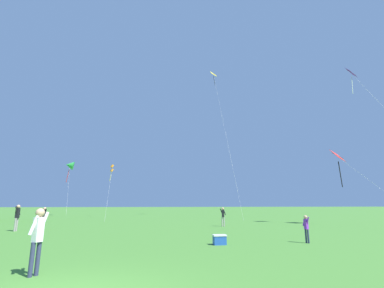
{
  "coord_description": "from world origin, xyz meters",
  "views": [
    {
      "loc": [
        1.44,
        -5.77,
        1.78
      ],
      "look_at": [
        7.92,
        29.44,
        9.74
      ],
      "focal_mm": 25.48,
      "sensor_mm": 36.0,
      "label": 1
    }
  ],
  "objects_px": {
    "kite_orange_box": "(112,169)",
    "person_foreground_watcher": "(223,215)",
    "kite_green_small": "(70,165)",
    "kite_purple_streamer": "(355,79)",
    "person_with_spool": "(44,216)",
    "person_near_tree": "(17,215)",
    "kite_yellow_diamond": "(215,82)",
    "person_in_red_shirt": "(38,235)",
    "person_child_small": "(306,226)",
    "kite_red_high": "(340,162)",
    "picnic_cooler": "(220,240)"
  },
  "relations": [
    {
      "from": "picnic_cooler",
      "to": "kite_green_small",
      "type": "bearing_deg",
      "value": 113.43
    },
    {
      "from": "kite_red_high",
      "to": "person_child_small",
      "type": "height_order",
      "value": "kite_red_high"
    },
    {
      "from": "person_near_tree",
      "to": "person_foreground_watcher",
      "type": "xyz_separation_m",
      "value": [
        15.08,
        1.46,
        -0.13
      ]
    },
    {
      "from": "kite_yellow_diamond",
      "to": "person_near_tree",
      "type": "xyz_separation_m",
      "value": [
        -19.78,
        -19.86,
        -20.74
      ]
    },
    {
      "from": "person_near_tree",
      "to": "kite_yellow_diamond",
      "type": "bearing_deg",
      "value": 45.12
    },
    {
      "from": "kite_red_high",
      "to": "person_child_small",
      "type": "xyz_separation_m",
      "value": [
        -10.27,
        -9.91,
        -4.87
      ]
    },
    {
      "from": "kite_green_small",
      "to": "kite_purple_streamer",
      "type": "height_order",
      "value": "kite_purple_streamer"
    },
    {
      "from": "kite_purple_streamer",
      "to": "person_child_small",
      "type": "bearing_deg",
      "value": -144.8
    },
    {
      "from": "person_near_tree",
      "to": "picnic_cooler",
      "type": "height_order",
      "value": "person_near_tree"
    },
    {
      "from": "kite_purple_streamer",
      "to": "picnic_cooler",
      "type": "distance_m",
      "value": 21.89
    },
    {
      "from": "person_with_spool",
      "to": "person_child_small",
      "type": "relative_size",
      "value": 1.24
    },
    {
      "from": "kite_green_small",
      "to": "person_child_small",
      "type": "distance_m",
      "value": 41.99
    },
    {
      "from": "kite_purple_streamer",
      "to": "person_with_spool",
      "type": "distance_m",
      "value": 28.99
    },
    {
      "from": "kite_orange_box",
      "to": "person_child_small",
      "type": "relative_size",
      "value": 9.63
    },
    {
      "from": "kite_red_high",
      "to": "person_child_small",
      "type": "bearing_deg",
      "value": -136.03
    },
    {
      "from": "kite_red_high",
      "to": "kite_orange_box",
      "type": "xyz_separation_m",
      "value": [
        -22.55,
        20.19,
        1.37
      ]
    },
    {
      "from": "person_foreground_watcher",
      "to": "person_near_tree",
      "type": "bearing_deg",
      "value": -174.46
    },
    {
      "from": "kite_purple_streamer",
      "to": "person_child_small",
      "type": "relative_size",
      "value": 11.6
    },
    {
      "from": "kite_yellow_diamond",
      "to": "person_foreground_watcher",
      "type": "relative_size",
      "value": 15.81
    },
    {
      "from": "person_foreground_watcher",
      "to": "kite_purple_streamer",
      "type": "bearing_deg",
      "value": -9.84
    },
    {
      "from": "person_near_tree",
      "to": "person_with_spool",
      "type": "relative_size",
      "value": 1.11
    },
    {
      "from": "kite_orange_box",
      "to": "person_child_small",
      "type": "height_order",
      "value": "kite_orange_box"
    },
    {
      "from": "person_foreground_watcher",
      "to": "person_with_spool",
      "type": "xyz_separation_m",
      "value": [
        -13.68,
        -0.5,
        0.03
      ]
    },
    {
      "from": "kite_green_small",
      "to": "person_in_red_shirt",
      "type": "bearing_deg",
      "value": -76.89
    },
    {
      "from": "person_in_red_shirt",
      "to": "kite_green_small",
      "type": "bearing_deg",
      "value": 103.11
    },
    {
      "from": "kite_purple_streamer",
      "to": "kite_yellow_diamond",
      "type": "distance_m",
      "value": 23.6
    },
    {
      "from": "kite_green_small",
      "to": "kite_purple_streamer",
      "type": "xyz_separation_m",
      "value": [
        31.34,
        -28.13,
        5.03
      ]
    },
    {
      "from": "picnic_cooler",
      "to": "person_foreground_watcher",
      "type": "bearing_deg",
      "value": 72.29
    },
    {
      "from": "person_in_red_shirt",
      "to": "person_with_spool",
      "type": "distance_m",
      "value": 14.67
    },
    {
      "from": "kite_green_small",
      "to": "kite_red_high",
      "type": "relative_size",
      "value": 1.27
    },
    {
      "from": "kite_green_small",
      "to": "person_child_small",
      "type": "bearing_deg",
      "value": -61.32
    },
    {
      "from": "kite_red_high",
      "to": "kite_yellow_diamond",
      "type": "relative_size",
      "value": 0.29
    },
    {
      "from": "kite_green_small",
      "to": "person_near_tree",
      "type": "height_order",
      "value": "kite_green_small"
    },
    {
      "from": "kite_orange_box",
      "to": "person_foreground_watcher",
      "type": "bearing_deg",
      "value": -60.36
    },
    {
      "from": "person_foreground_watcher",
      "to": "kite_yellow_diamond",
      "type": "bearing_deg",
      "value": 75.68
    },
    {
      "from": "person_with_spool",
      "to": "person_child_small",
      "type": "bearing_deg",
      "value": -33.68
    },
    {
      "from": "kite_purple_streamer",
      "to": "kite_orange_box",
      "type": "distance_m",
      "value": 32.99
    },
    {
      "from": "kite_purple_streamer",
      "to": "kite_yellow_diamond",
      "type": "relative_size",
      "value": 0.61
    },
    {
      "from": "kite_purple_streamer",
      "to": "person_foreground_watcher",
      "type": "relative_size",
      "value": 9.62
    },
    {
      "from": "kite_green_small",
      "to": "kite_red_high",
      "type": "xyz_separation_m",
      "value": [
        30.1,
        -26.34,
        -2.59
      ]
    },
    {
      "from": "kite_orange_box",
      "to": "person_foreground_watcher",
      "type": "xyz_separation_m",
      "value": [
        11.27,
        -19.81,
        -6.08
      ]
    },
    {
      "from": "person_foreground_watcher",
      "to": "person_with_spool",
      "type": "height_order",
      "value": "person_with_spool"
    },
    {
      "from": "person_in_red_shirt",
      "to": "person_with_spool",
      "type": "height_order",
      "value": "person_in_red_shirt"
    },
    {
      "from": "person_near_tree",
      "to": "picnic_cooler",
      "type": "relative_size",
      "value": 2.93
    },
    {
      "from": "kite_orange_box",
      "to": "person_in_red_shirt",
      "type": "bearing_deg",
      "value": -86.87
    },
    {
      "from": "kite_red_high",
      "to": "person_in_red_shirt",
      "type": "xyz_separation_m",
      "value": [
        -20.67,
        -14.16,
        -4.62
      ]
    },
    {
      "from": "kite_purple_streamer",
      "to": "person_child_small",
      "type": "height_order",
      "value": "kite_purple_streamer"
    },
    {
      "from": "kite_purple_streamer",
      "to": "person_near_tree",
      "type": "xyz_separation_m",
      "value": [
        -27.6,
        0.71,
        -12.19
      ]
    },
    {
      "from": "kite_green_small",
      "to": "kite_yellow_diamond",
      "type": "height_order",
      "value": "kite_yellow_diamond"
    },
    {
      "from": "kite_green_small",
      "to": "person_near_tree",
      "type": "bearing_deg",
      "value": -82.23
    }
  ]
}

